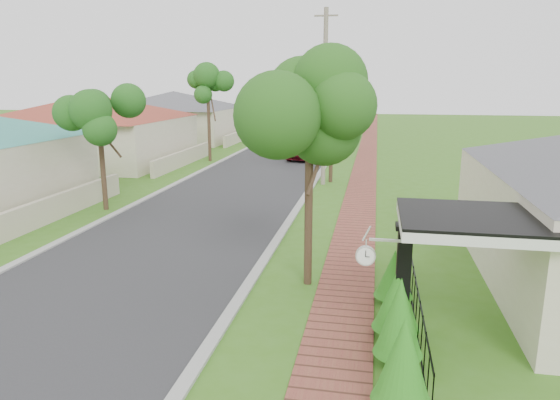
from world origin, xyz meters
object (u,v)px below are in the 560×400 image
Objects in this scene: parked_car_red at (306,148)px; station_clock at (367,254)px; parked_car_white at (314,143)px; near_tree at (310,114)px; porch_post at (402,287)px; utility_pole at (325,98)px.

station_clock is at bearing -68.32° from parked_car_red.
parked_car_red is 4.19m from parked_car_white.
station_clock reaches higher than parked_car_white.
parked_car_white is 27.47m from near_tree.
utility_pole is at bearing 101.80° from porch_post.
porch_post reaches higher than parked_car_red.
porch_post is 4.87m from near_tree.
near_tree is at bearing -70.89° from parked_car_red.
utility_pole is 9.56× the size of station_clock.
parked_car_red is 1.21× the size of parked_car_white.
porch_post is at bearing -66.51° from parked_car_red.
near_tree is 4.22m from station_clock.
parked_car_red is 0.51× the size of utility_pole.
utility_pole is (2.16, -9.07, 3.79)m from parked_car_red.
parked_car_white is 0.42× the size of utility_pole.
porch_post is at bearing -46.77° from near_tree.
utility_pole is (-1.04, 13.74, 0.01)m from near_tree.
near_tree is at bearing 133.23° from porch_post.
near_tree reaches higher than porch_post.
parked_car_white is at bearing 100.66° from porch_post.
porch_post is 0.28× the size of utility_pole.
utility_pole is at bearing -79.23° from parked_car_white.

